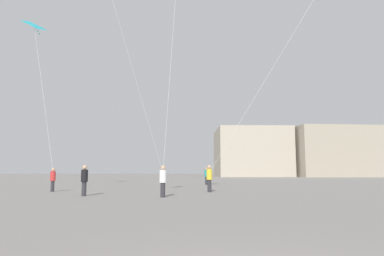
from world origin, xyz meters
TOP-DOWN VIEW (x-y plane):
  - person_in_black at (-6.27, 16.29)m, footprint 0.38×0.38m
  - person_in_teal at (2.09, 31.52)m, footprint 0.38×0.38m
  - person_in_white at (-1.76, 15.14)m, footprint 0.38×0.38m
  - person_in_yellow at (1.21, 19.51)m, footprint 0.39×0.39m
  - person_in_red at (-9.51, 20.56)m, footprint 0.35×0.35m
  - kite_cyan_delta at (-12.36, 23.06)m, footprint 3.80×3.51m
  - building_left_hall at (17.00, 78.59)m, footprint 16.75×17.80m
  - building_centre_hall at (35.00, 71.54)m, footprint 19.23×9.84m

SIDE VIEW (x-z plane):
  - person_in_red at x=-9.51m, z-range 0.08..1.70m
  - person_in_white at x=-1.76m, z-range 0.08..1.81m
  - person_in_black at x=-6.27m, z-range 0.08..1.84m
  - person_in_teal at x=2.09m, z-range 0.08..1.84m
  - person_in_yellow at x=1.21m, z-range 0.09..1.90m
  - building_centre_hall at x=35.00m, z-range 0.00..11.10m
  - building_left_hall at x=17.00m, z-range 0.00..11.18m
  - kite_cyan_delta at x=-12.36m, z-range 6.80..18.85m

